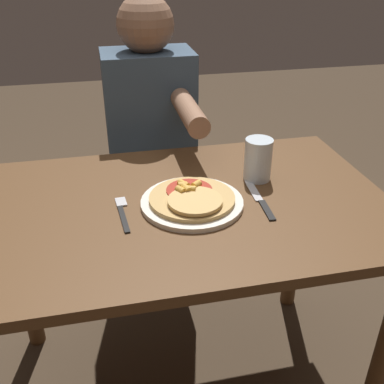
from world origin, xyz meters
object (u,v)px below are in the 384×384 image
object	(u,v)px
knife	(260,200)
person_diner	(152,136)
fork	(122,212)
plate	(192,203)
pizza	(192,198)
drinking_glass	(258,159)
dining_table	(181,239)

from	to	relation	value
knife	person_diner	world-z (taller)	person_diner
fork	knife	bearing A→B (deg)	-2.67
plate	pizza	distance (m)	0.02
pizza	fork	size ratio (longest dim) A/B	1.32
plate	knife	bearing A→B (deg)	-5.47
fork	drinking_glass	bearing A→B (deg)	14.98
fork	drinking_glass	world-z (taller)	drinking_glass
drinking_glass	person_diner	world-z (taller)	person_diner
dining_table	knife	distance (m)	0.25
plate	knife	distance (m)	0.19
knife	person_diner	bearing A→B (deg)	109.80
person_diner	plate	bearing A→B (deg)	-86.91
dining_table	drinking_glass	distance (m)	0.32
pizza	dining_table	bearing A→B (deg)	141.96
knife	plate	bearing A→B (deg)	174.53
plate	dining_table	bearing A→B (deg)	148.10
dining_table	pizza	bearing A→B (deg)	-38.04
dining_table	fork	xyz separation A→B (m)	(-0.16, -0.02, 0.12)
plate	pizza	bearing A→B (deg)	-98.47
plate	fork	size ratio (longest dim) A/B	1.58
dining_table	drinking_glass	world-z (taller)	drinking_glass
person_diner	drinking_glass	bearing A→B (deg)	-62.18
dining_table	person_diner	distance (m)	0.58
fork	person_diner	bearing A→B (deg)	75.27
dining_table	plate	bearing A→B (deg)	-31.90
pizza	drinking_glass	size ratio (longest dim) A/B	1.84
drinking_glass	dining_table	bearing A→B (deg)	-159.89
dining_table	knife	bearing A→B (deg)	-9.34
pizza	plate	bearing A→B (deg)	81.53
drinking_glass	person_diner	bearing A→B (deg)	117.82
dining_table	person_diner	world-z (taller)	person_diner
plate	knife	size ratio (longest dim) A/B	1.26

